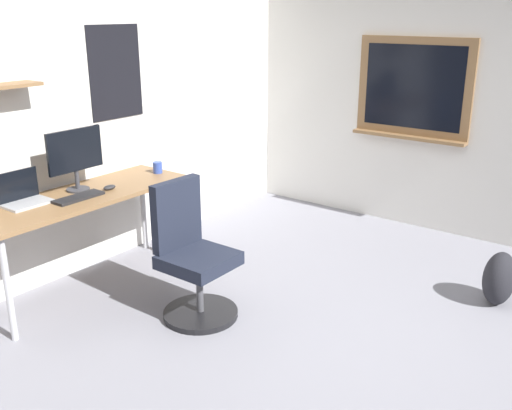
# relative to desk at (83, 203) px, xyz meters

# --- Properties ---
(ground_plane) EXTENTS (5.20, 5.20, 0.00)m
(ground_plane) POSITION_rel_desk_xyz_m (0.37, -2.08, -0.67)
(ground_plane) COLOR gray
(ground_plane) RESTS_ON ground
(wall_back) EXTENTS (5.00, 0.30, 2.60)m
(wall_back) POSITION_rel_desk_xyz_m (0.36, 0.37, 0.63)
(wall_back) COLOR silver
(wall_back) RESTS_ON ground
(wall_right) EXTENTS (0.22, 5.00, 2.60)m
(wall_right) POSITION_rel_desk_xyz_m (2.82, -2.05, 0.63)
(wall_right) COLOR silver
(wall_right) RESTS_ON ground
(desk) EXTENTS (1.68, 0.58, 0.75)m
(desk) POSITION_rel_desk_xyz_m (0.00, 0.00, 0.00)
(desk) COLOR olive
(desk) RESTS_ON ground
(office_chair) EXTENTS (0.52, 0.52, 0.95)m
(office_chair) POSITION_rel_desk_xyz_m (0.17, -0.92, -0.27)
(office_chair) COLOR black
(office_chair) RESTS_ON ground
(laptop) EXTENTS (0.31, 0.21, 0.23)m
(laptop) POSITION_rel_desk_xyz_m (-0.38, 0.14, 0.13)
(laptop) COLOR #ADAFB5
(laptop) RESTS_ON desk
(monitor_primary) EXTENTS (0.46, 0.17, 0.46)m
(monitor_primary) POSITION_rel_desk_xyz_m (0.04, 0.09, 0.34)
(monitor_primary) COLOR #38383D
(monitor_primary) RESTS_ON desk
(keyboard) EXTENTS (0.37, 0.13, 0.02)m
(keyboard) POSITION_rel_desk_xyz_m (-0.08, -0.07, 0.08)
(keyboard) COLOR black
(keyboard) RESTS_ON desk
(computer_mouse) EXTENTS (0.10, 0.06, 0.03)m
(computer_mouse) POSITION_rel_desk_xyz_m (0.20, -0.07, 0.09)
(computer_mouse) COLOR #262628
(computer_mouse) RESTS_ON desk
(coffee_mug) EXTENTS (0.08, 0.08, 0.09)m
(coffee_mug) POSITION_rel_desk_xyz_m (0.74, -0.02, 0.12)
(coffee_mug) COLOR #334CA5
(coffee_mug) RESTS_ON desk
(backpack) EXTENTS (0.32, 0.22, 0.40)m
(backpack) POSITION_rel_desk_xyz_m (1.59, -2.59, -0.48)
(backpack) COLOR #232328
(backpack) RESTS_ON ground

